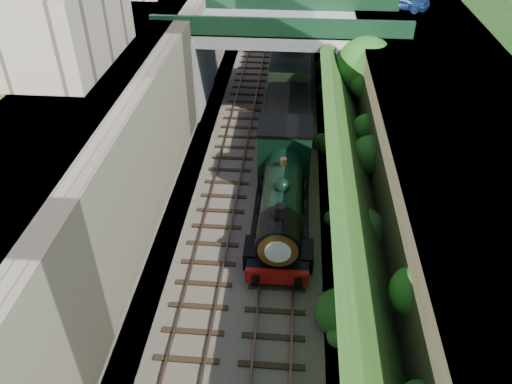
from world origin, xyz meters
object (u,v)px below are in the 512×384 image
at_px(road_bridge, 287,53).
at_px(tree, 367,68).
at_px(tender, 287,125).
at_px(locomotive, 282,191).

distance_m(road_bridge, tree, 6.22).
xyz_separation_m(road_bridge, tender, (0.26, -5.82, -2.46)).
bearing_deg(road_bridge, tender, -87.48).
xyz_separation_m(tree, locomotive, (-4.71, -9.49, -2.75)).
bearing_deg(tender, locomotive, -90.00).
height_order(locomotive, tender, locomotive).
relative_size(road_bridge, tree, 2.42).
bearing_deg(locomotive, road_bridge, 91.11).
distance_m(road_bridge, locomotive, 13.37).
distance_m(road_bridge, tender, 6.32).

